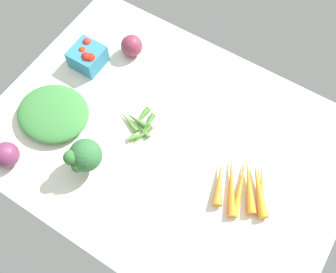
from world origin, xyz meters
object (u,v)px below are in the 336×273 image
Objects in this scene: red_onion_center at (132,46)px; okra_pile at (140,125)px; broccoli_head at (83,156)px; red_onion_near_basket at (6,155)px; berry_basket at (88,56)px; leafy_greens_clump at (53,113)px; carrot_bunch at (244,186)px.

okra_pile is at bearing -50.89° from red_onion_center.
broccoli_head reaches higher than red_onion_near_basket.
red_onion_center is 0.73× the size of berry_basket.
broccoli_head is at bearing -21.98° from leafy_greens_clump.
berry_basket reaches higher than red_onion_near_basket.
carrot_bunch is (52.06, -22.03, -2.21)cm from red_onion_center.
red_onion_near_basket is (-1.70, -17.57, 1.28)cm from leafy_greens_clump.
red_onion_center reaches higher than okra_pile.
leafy_greens_clump reaches higher than carrot_bunch.
red_onion_near_basket reaches higher than leafy_greens_clump.
red_onion_near_basket reaches higher than carrot_bunch.
red_onion_center is (-12.16, 39.72, -3.39)cm from broccoli_head.
red_onion_near_basket is (-59.67, -27.96, 2.34)cm from carrot_bunch.
carrot_bunch is (39.90, 17.69, -5.60)cm from broccoli_head.
red_onion_near_basket is at bearing -98.66° from red_onion_center.
broccoli_head is at bearing -106.30° from okra_pile.
berry_basket is 1.32× the size of red_onion_near_basket.
berry_basket reaches higher than carrot_bunch.
broccoli_head is 0.87× the size of okra_pile.
okra_pile is at bearing 25.03° from leafy_greens_clump.
carrot_bunch is at bearing -10.14° from berry_basket.
leafy_greens_clump is 3.00× the size of red_onion_near_basket.
red_onion_near_basket is at bearing -131.38° from okra_pile.
red_onion_center is 14.41cm from berry_basket.
leafy_greens_clump is (-18.07, 7.29, -4.55)cm from broccoli_head.
okra_pile is 1.37× the size of berry_basket.
berry_basket is (-21.38, 28.65, -3.18)cm from broccoli_head.
leafy_greens_clump is at bearing 84.46° from red_onion_near_basket.
red_onion_center reaches higher than leafy_greens_clump.
carrot_bunch is at bearing -0.88° from okra_pile.
red_onion_near_basket reaches higher than okra_pile.
okra_pile is at bearing 179.12° from carrot_bunch.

